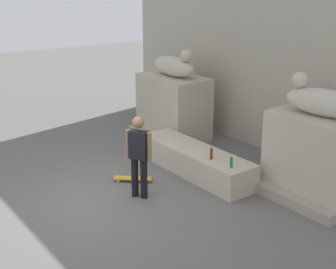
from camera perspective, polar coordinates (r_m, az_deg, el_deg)
ground_plane at (r=9.53m, az=-7.76°, el=-7.82°), size 40.00×40.00×0.00m
facade_wall at (r=11.80m, az=13.84°, el=13.08°), size 11.22×0.60×6.38m
pedestal_left at (r=12.89m, az=0.67°, el=3.38°), size 1.92×1.18×1.67m
pedestal_right at (r=9.74m, az=17.66°, el=-2.60°), size 1.92×1.18×1.67m
statue_reclining_left at (r=12.61m, az=0.79°, el=8.26°), size 1.61×0.59×0.78m
statue_reclining_right at (r=9.42m, az=18.12°, el=3.83°), size 1.67×0.81×0.78m
ledge_block at (r=10.61m, az=3.26°, el=-3.15°), size 3.14×0.83×0.58m
skater at (r=9.24m, az=-3.52°, el=-2.30°), size 0.48×0.36×1.67m
skateboard at (r=10.27m, az=-4.28°, el=-5.28°), size 0.68×0.73×0.08m
bottle_brown at (r=9.89m, az=5.23°, el=-2.33°), size 0.06×0.06×0.28m
bottle_green at (r=9.52m, az=7.60°, el=-3.36°), size 0.06×0.06×0.25m
stair_step at (r=11.02m, az=5.52°, el=-3.38°), size 6.64×0.50×0.21m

